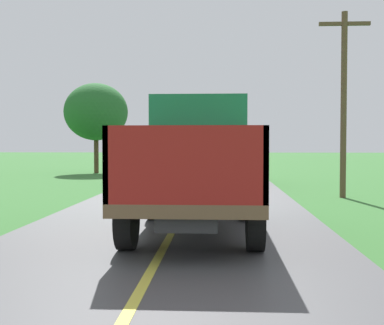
% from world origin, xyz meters
% --- Properties ---
extents(banana_truck_near, '(2.38, 5.82, 2.80)m').
position_xyz_m(banana_truck_near, '(0.45, 11.83, 1.48)').
color(banana_truck_near, '#2D2D30').
rests_on(banana_truck_near, road_surface).
extents(banana_truck_far, '(2.38, 5.81, 2.80)m').
position_xyz_m(banana_truck_far, '(0.91, 24.99, 1.47)').
color(banana_truck_far, '#2D2D30').
rests_on(banana_truck_far, road_surface).
extents(utility_pole_roadside, '(1.68, 0.20, 6.19)m').
position_xyz_m(utility_pole_roadside, '(5.04, 18.55, 3.34)').
color(utility_pole_roadside, brown).
rests_on(utility_pole_roadside, ground).
extents(roadside_tree_mid_right, '(3.86, 3.86, 5.46)m').
position_xyz_m(roadside_tree_mid_right, '(-6.65, 32.14, 3.72)').
color(roadside_tree_mid_right, '#4C3823').
rests_on(roadside_tree_mid_right, ground).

